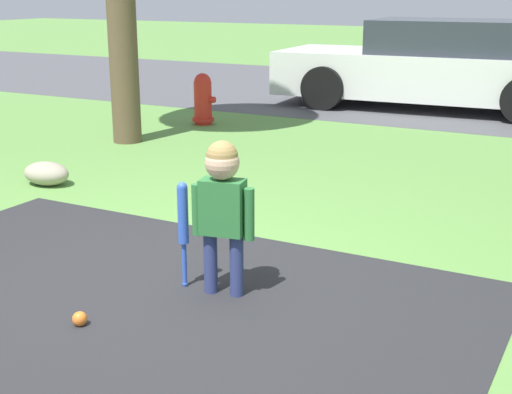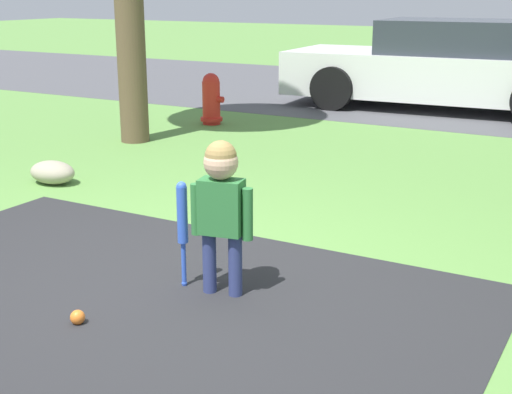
{
  "view_description": "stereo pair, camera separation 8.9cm",
  "coord_description": "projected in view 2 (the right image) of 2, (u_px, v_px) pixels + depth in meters",
  "views": [
    {
      "loc": [
        2.43,
        -3.27,
        1.72
      ],
      "look_at": [
        0.45,
        0.44,
        0.49
      ],
      "focal_mm": 50.0,
      "sensor_mm": 36.0,
      "label": 1
    },
    {
      "loc": [
        2.51,
        -3.23,
        1.72
      ],
      "look_at": [
        0.45,
        0.44,
        0.49
      ],
      "focal_mm": 50.0,
      "sensor_mm": 36.0,
      "label": 2
    }
  ],
  "objects": [
    {
      "name": "fire_hydrant",
      "position": [
        211.0,
        99.0,
        9.34
      ],
      "size": [
        0.33,
        0.29,
        0.67
      ],
      "color": "red",
      "rests_on": "ground"
    },
    {
      "name": "sports_ball",
      "position": [
        78.0,
        317.0,
        3.79
      ],
      "size": [
        0.08,
        0.08,
        0.08
      ],
      "color": "orange",
      "rests_on": "ground"
    },
    {
      "name": "ground_plane",
      "position": [
        157.0,
        281.0,
        4.37
      ],
      "size": [
        60.0,
        60.0,
        0.0
      ],
      "primitive_type": "plane",
      "color": "#5B8C42"
    },
    {
      "name": "edging_rock",
      "position": [
        52.0,
        172.0,
        6.52
      ],
      "size": [
        0.46,
        0.32,
        0.21
      ],
      "color": "#9E937F",
      "rests_on": "ground"
    },
    {
      "name": "street_strip",
      "position": [
        478.0,
        99.0,
        11.56
      ],
      "size": [
        40.0,
        6.0,
        0.01
      ],
      "color": "#4C4C51",
      "rests_on": "ground"
    },
    {
      "name": "baseball_bat",
      "position": [
        182.0,
        219.0,
        4.17
      ],
      "size": [
        0.06,
        0.06,
        0.65
      ],
      "color": "blue",
      "rests_on": "ground"
    },
    {
      "name": "child",
      "position": [
        221.0,
        197.0,
        4.02
      ],
      "size": [
        0.37,
        0.2,
        0.92
      ],
      "rotation": [
        0.0,
        0.0,
        0.19
      ],
      "color": "navy",
      "rests_on": "ground"
    },
    {
      "name": "parked_car",
      "position": [
        446.0,
        67.0,
        10.47
      ],
      "size": [
        4.62,
        2.1,
        1.29
      ],
      "rotation": [
        0.0,
        0.0,
        3.2
      ],
      "color": "silver",
      "rests_on": "ground"
    }
  ]
}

